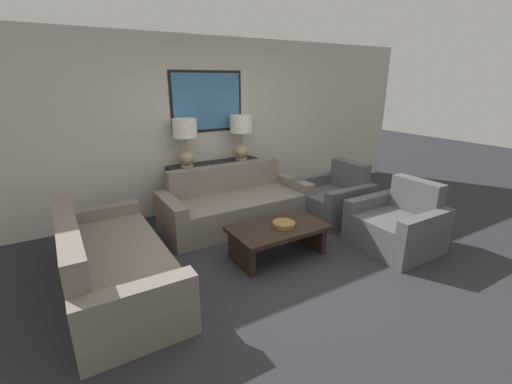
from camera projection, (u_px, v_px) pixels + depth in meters
ground_plane at (299, 268)px, 3.86m from camera, size 20.00×20.00×0.00m
back_wall at (207, 125)px, 5.43m from camera, size 8.26×0.12×2.65m
console_table at (216, 186)px, 5.50m from camera, size 1.49×0.40×0.78m
table_lamp_left at (185, 136)px, 5.00m from camera, size 0.36×0.36×0.71m
table_lamp_right at (241, 131)px, 5.46m from camera, size 0.36×0.36×0.71m
couch_by_back_wall at (236, 205)px, 5.00m from camera, size 2.13×0.92×0.82m
couch_by_side at (111, 265)px, 3.40m from camera, size 0.92×2.13×0.82m
coffee_table at (278, 234)px, 4.05m from camera, size 1.13×0.66×0.38m
decorative_bowl at (284, 224)px, 4.02m from camera, size 0.27×0.27×0.05m
armchair_near_back_wall at (333, 200)px, 5.21m from camera, size 0.89×0.93×0.84m
armchair_near_camera at (397, 226)px, 4.28m from camera, size 0.89×0.93×0.84m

